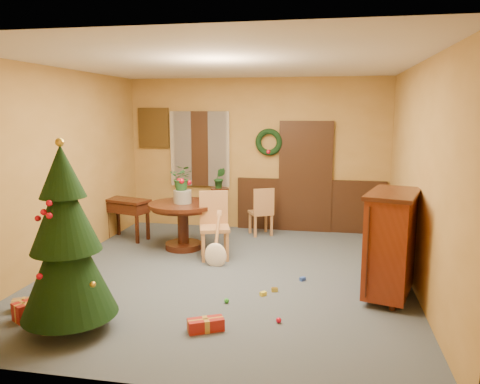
% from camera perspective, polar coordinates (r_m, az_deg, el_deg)
% --- Properties ---
extents(room_envelope, '(5.50, 5.50, 5.50)m').
position_cam_1_polar(room_envelope, '(8.99, 3.24, 2.40)').
color(room_envelope, '#374050').
rests_on(room_envelope, ground).
extents(dining_table, '(1.13, 1.13, 0.78)m').
position_cam_1_polar(dining_table, '(7.83, -6.97, -3.02)').
color(dining_table, black).
rests_on(dining_table, floor).
extents(urn, '(0.30, 0.30, 0.22)m').
position_cam_1_polar(urn, '(7.76, -7.02, -0.56)').
color(urn, slate).
rests_on(urn, dining_table).
extents(centerpiece_plant, '(0.37, 0.32, 0.41)m').
position_cam_1_polar(centerpiece_plant, '(7.71, -7.07, 1.73)').
color(centerpiece_plant, '#1E4C23').
rests_on(centerpiece_plant, urn).
extents(chair_near, '(0.56, 0.56, 1.04)m').
position_cam_1_polar(chair_near, '(7.35, -3.17, -3.72)').
color(chair_near, '#A17140').
rests_on(chair_near, floor).
extents(chair_far, '(0.52, 0.52, 0.90)m').
position_cam_1_polar(chair_far, '(8.61, 2.69, -2.21)').
color(chair_far, '#A17140').
rests_on(chair_far, floor).
extents(guitar, '(0.36, 0.52, 0.77)m').
position_cam_1_polar(guitar, '(6.96, -3.01, -5.88)').
color(guitar, white).
rests_on(guitar, floor).
extents(plant_stand, '(0.33, 0.33, 0.86)m').
position_cam_1_polar(plant_stand, '(8.76, -2.47, -1.63)').
color(plant_stand, black).
rests_on(plant_stand, floor).
extents(stand_plant, '(0.24, 0.21, 0.38)m').
position_cam_1_polar(stand_plant, '(8.67, -2.50, 1.71)').
color(stand_plant, '#19471E').
rests_on(stand_plant, plant_stand).
extents(christmas_tree, '(0.98, 0.98, 2.02)m').
position_cam_1_polar(christmas_tree, '(5.12, -20.42, -5.74)').
color(christmas_tree, '#382111').
rests_on(christmas_tree, floor).
extents(writing_desk, '(0.91, 0.64, 0.73)m').
position_cam_1_polar(writing_desk, '(8.60, -13.64, -2.03)').
color(writing_desk, black).
rests_on(writing_desk, floor).
extents(sideboard, '(0.81, 1.14, 1.33)m').
position_cam_1_polar(sideboard, '(6.02, 17.92, -5.76)').
color(sideboard, '#521A09').
rests_on(sideboard, floor).
extents(gift_a, '(0.36, 0.31, 0.17)m').
position_cam_1_polar(gift_a, '(5.45, -21.15, -14.66)').
color(gift_a, brown).
rests_on(gift_a, floor).
extents(gift_b, '(0.27, 0.27, 0.20)m').
position_cam_1_polar(gift_b, '(5.82, -24.81, -13.11)').
color(gift_b, maroon).
rests_on(gift_b, floor).
extents(gift_c, '(0.29, 0.26, 0.13)m').
position_cam_1_polar(gift_c, '(6.10, -24.89, -12.39)').
color(gift_c, brown).
rests_on(gift_c, floor).
extents(gift_d, '(0.40, 0.31, 0.14)m').
position_cam_1_polar(gift_d, '(5.11, -4.20, -15.84)').
color(gift_d, maroon).
rests_on(gift_d, floor).
extents(toy_a, '(0.09, 0.09, 0.05)m').
position_cam_1_polar(toy_a, '(6.52, 7.64, -10.46)').
color(toy_a, '#2645A6').
rests_on(toy_a, floor).
extents(toy_b, '(0.06, 0.06, 0.06)m').
position_cam_1_polar(toy_b, '(5.77, -1.65, -13.10)').
color(toy_b, green).
rests_on(toy_b, floor).
extents(toy_c, '(0.09, 0.09, 0.05)m').
position_cam_1_polar(toy_c, '(5.99, 2.84, -12.29)').
color(toy_c, yellow).
rests_on(toy_c, floor).
extents(toy_d, '(0.06, 0.06, 0.06)m').
position_cam_1_polar(toy_d, '(5.30, 4.74, -15.32)').
color(toy_d, red).
rests_on(toy_d, floor).
extents(toy_e, '(0.09, 0.07, 0.05)m').
position_cam_1_polar(toy_e, '(6.12, 4.22, -11.79)').
color(toy_e, gold).
rests_on(toy_e, floor).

